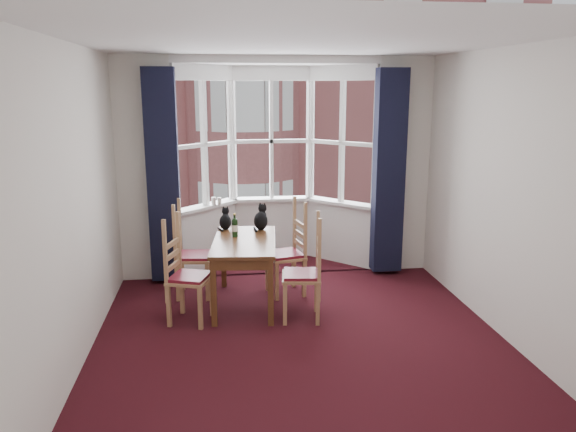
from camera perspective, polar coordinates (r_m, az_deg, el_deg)
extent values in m
plane|color=black|center=(5.47, 1.57, -13.30)|extent=(4.50, 4.50, 0.00)
plane|color=white|center=(4.91, 1.78, 17.41)|extent=(4.50, 4.50, 0.00)
plane|color=silver|center=(5.10, -21.14, 0.55)|extent=(0.00, 4.50, 4.50)
plane|color=silver|center=(5.67, 22.09, 1.65)|extent=(0.00, 4.50, 4.50)
plane|color=silver|center=(2.89, 8.65, -7.92)|extent=(4.00, 0.00, 4.00)
cube|color=silver|center=(7.22, -14.28, 4.48)|extent=(0.70, 0.12, 2.80)
cube|color=silver|center=(7.56, 11.48, 4.99)|extent=(0.70, 0.12, 2.80)
cube|color=black|center=(7.02, -12.57, 3.92)|extent=(0.38, 0.22, 2.60)
cube|color=black|center=(7.32, 10.20, 4.40)|extent=(0.38, 0.22, 2.60)
cube|color=brown|center=(6.26, -4.44, -2.62)|extent=(0.81, 1.34, 0.04)
cube|color=brown|center=(5.85, -7.54, -7.77)|extent=(0.07, 0.07, 0.72)
cube|color=brown|center=(6.95, -6.56, -4.33)|extent=(0.07, 0.07, 0.72)
cube|color=brown|center=(5.81, -1.77, -7.78)|extent=(0.07, 0.07, 0.72)
cube|color=brown|center=(6.93, -1.73, -4.32)|extent=(0.07, 0.07, 0.72)
cube|color=#AC7F53|center=(5.96, -9.94, -6.22)|extent=(0.51, 0.53, 0.06)
cube|color=maroon|center=(5.95, -9.95, -6.08)|extent=(0.46, 0.47, 0.03)
cube|color=#AC7F53|center=(6.68, -9.54, -4.07)|extent=(0.44, 0.46, 0.06)
cube|color=maroon|center=(6.67, -9.55, -3.95)|extent=(0.40, 0.42, 0.03)
cube|color=#AC7F53|center=(5.95, 1.35, -6.06)|extent=(0.45, 0.47, 0.06)
cube|color=maroon|center=(5.94, 1.35, -5.92)|extent=(0.41, 0.42, 0.03)
cube|color=#AC7F53|center=(6.64, -0.27, -3.98)|extent=(0.48, 0.50, 0.06)
cube|color=maroon|center=(6.64, -0.27, -3.86)|extent=(0.43, 0.45, 0.03)
ellipsoid|color=black|center=(6.73, -6.39, -0.62)|extent=(0.16, 0.20, 0.19)
sphere|color=black|center=(6.76, -6.37, 0.48)|extent=(0.10, 0.10, 0.09)
cone|color=black|center=(6.76, -6.58, 0.85)|extent=(0.03, 0.03, 0.04)
cone|color=black|center=(6.75, -6.17, 0.85)|extent=(0.03, 0.03, 0.04)
ellipsoid|color=black|center=(6.69, -2.78, -0.51)|extent=(0.23, 0.26, 0.22)
sphere|color=black|center=(6.73, -2.61, 0.78)|extent=(0.13, 0.13, 0.10)
cone|color=black|center=(6.72, -2.85, 1.22)|extent=(0.05, 0.05, 0.05)
cone|color=black|center=(6.71, -2.38, 1.20)|extent=(0.05, 0.05, 0.05)
cylinder|color=black|center=(6.38, -5.43, -1.26)|extent=(0.07, 0.07, 0.19)
sphere|color=black|center=(6.36, -5.44, -0.46)|extent=(0.06, 0.06, 0.06)
cylinder|color=black|center=(6.35, -5.45, -0.14)|extent=(0.03, 0.03, 0.08)
cylinder|color=gold|center=(6.34, -5.46, 0.19)|extent=(0.03, 0.03, 0.02)
cylinder|color=silver|center=(6.38, -5.43, -1.22)|extent=(0.07, 0.07, 0.07)
cylinder|color=white|center=(7.59, -7.56, 1.52)|extent=(0.06, 0.06, 0.11)
cylinder|color=white|center=(7.62, -6.98, 1.53)|extent=(0.06, 0.06, 0.09)
plane|color=#333335|center=(38.04, -5.92, 0.18)|extent=(80.00, 80.00, 0.00)
cube|color=#A05453|center=(19.16, -5.01, 8.73)|extent=(18.00, 6.00, 14.00)
cylinder|color=#A05453|center=(16.17, -4.56, 7.95)|extent=(3.20, 3.20, 14.00)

